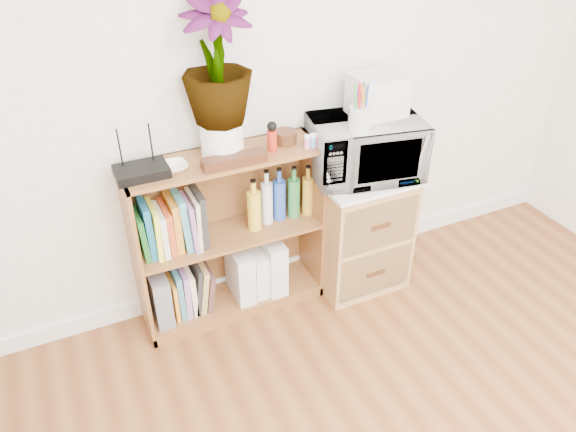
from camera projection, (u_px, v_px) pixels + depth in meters
skirting_board at (279, 267)px, 3.43m from camera, size 4.00×0.02×0.10m
bookshelf at (229, 237)px, 2.97m from camera, size 1.00×0.30×0.95m
wicker_unit at (357, 229)px, 3.25m from camera, size 0.50×0.45×0.70m
microwave at (365, 148)px, 2.95m from camera, size 0.63×0.48×0.32m
pen_cup at (360, 119)px, 2.72m from camera, size 0.11×0.11×0.12m
small_appliance at (377, 95)px, 2.87m from camera, size 0.26×0.22×0.21m
router at (141, 171)px, 2.54m from camera, size 0.24×0.16×0.04m
white_bowl at (174, 167)px, 2.59m from camera, size 0.13×0.13×0.03m
plant_pot at (222, 138)px, 2.68m from camera, size 0.21×0.21×0.17m
potted_plant at (217, 61)px, 2.47m from camera, size 0.32×0.32×0.58m
trinket_box at (234, 160)px, 2.62m from camera, size 0.31×0.08×0.05m
kokeshi_doll at (272, 141)px, 2.73m from camera, size 0.05×0.05×0.11m
wooden_bowl at (286, 137)px, 2.81m from camera, size 0.11×0.11×0.07m
paint_jars at (313, 142)px, 2.78m from camera, size 0.12×0.04×0.06m
file_box at (159, 295)px, 2.97m from camera, size 0.09×0.24×0.30m
magazine_holder_left at (240, 272)px, 3.12m from camera, size 0.10×0.25×0.31m
magazine_holder_mid at (257, 270)px, 3.16m from camera, size 0.09×0.22×0.28m
magazine_holder_right at (271, 262)px, 3.18m from camera, size 0.10×0.26×0.33m
cookbooks at (172, 225)px, 2.78m from camera, size 0.33×0.20×0.30m
liquor_bottles at (279, 197)px, 2.98m from camera, size 0.39×0.07×0.30m
lower_books at (190, 289)px, 3.03m from camera, size 0.23×0.19×0.29m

